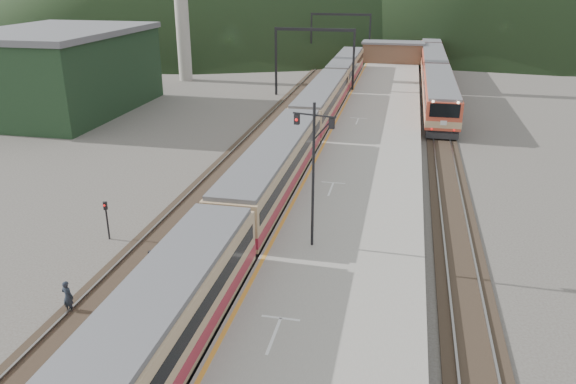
% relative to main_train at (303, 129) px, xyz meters
% --- Properties ---
extents(track_main, '(2.60, 200.00, 0.23)m').
position_rel_main_train_xyz_m(track_main, '(0.00, 7.46, -1.97)').
color(track_main, black).
rests_on(track_main, ground).
extents(track_far, '(2.60, 200.00, 0.23)m').
position_rel_main_train_xyz_m(track_far, '(-5.00, 7.46, -1.97)').
color(track_far, black).
rests_on(track_far, ground).
extents(track_second, '(2.60, 200.00, 0.23)m').
position_rel_main_train_xyz_m(track_second, '(11.50, 7.46, -1.97)').
color(track_second, black).
rests_on(track_second, ground).
extents(platform, '(8.00, 100.00, 1.00)m').
position_rel_main_train_xyz_m(platform, '(5.60, 5.46, -1.54)').
color(platform, gray).
rests_on(platform, ground).
extents(gantry_near, '(9.55, 0.25, 8.00)m').
position_rel_main_train_xyz_m(gantry_near, '(-2.85, 22.46, 3.55)').
color(gantry_near, black).
rests_on(gantry_near, ground).
extents(gantry_far, '(9.55, 0.25, 8.00)m').
position_rel_main_train_xyz_m(gantry_far, '(-2.85, 47.46, 3.55)').
color(gantry_far, black).
rests_on(gantry_far, ground).
extents(warehouse, '(14.50, 20.50, 8.60)m').
position_rel_main_train_xyz_m(warehouse, '(-28.00, 9.46, 2.28)').
color(warehouse, black).
rests_on(warehouse, ground).
extents(station_shed, '(9.40, 4.40, 3.10)m').
position_rel_main_train_xyz_m(station_shed, '(5.60, 45.46, 0.53)').
color(station_shed, brown).
rests_on(station_shed, platform).
extents(main_train, '(2.96, 81.08, 3.61)m').
position_rel_main_train_xyz_m(main_train, '(0.00, 0.00, 0.00)').
color(main_train, tan).
rests_on(main_train, track_main).
extents(second_train, '(3.13, 64.07, 3.82)m').
position_rel_main_train_xyz_m(second_train, '(11.50, 37.62, 0.10)').
color(second_train, '#BE442E').
rests_on(second_train, track_second).
extents(signal_mast, '(2.15, 0.68, 7.41)m').
position_rel_main_train_xyz_m(signal_mast, '(3.93, -18.59, 3.46)').
color(signal_mast, black).
rests_on(signal_mast, platform).
extents(short_signal_a, '(0.22, 0.16, 2.27)m').
position_rel_main_train_xyz_m(short_signal_a, '(-2.72, -23.26, -0.57)').
color(short_signal_a, black).
rests_on(short_signal_a, ground).
extents(short_signal_b, '(0.27, 0.24, 2.27)m').
position_rel_main_train_xyz_m(short_signal_b, '(-2.40, -2.97, -0.57)').
color(short_signal_b, black).
rests_on(short_signal_b, ground).
extents(short_signal_c, '(0.27, 0.24, 2.27)m').
position_rel_main_train_xyz_m(short_signal_c, '(-7.72, -18.32, -0.57)').
color(short_signal_c, black).
rests_on(short_signal_c, ground).
extents(worker, '(0.62, 0.46, 1.55)m').
position_rel_main_train_xyz_m(worker, '(-5.81, -25.37, -1.26)').
color(worker, '#1C232D').
rests_on(worker, ground).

